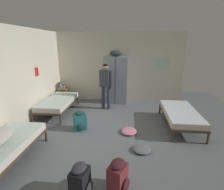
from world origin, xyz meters
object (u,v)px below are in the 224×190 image
at_px(bed_right, 180,114).
at_px(backpack_maroon, 118,176).
at_px(shelf_unit, 64,94).
at_px(locker_bank, 116,79).
at_px(bed_left_front, 2,147).
at_px(person_traveler, 106,82).
at_px(clothes_pile_grey, 142,149).
at_px(backpack_teal, 80,121).
at_px(backpack_black, 81,181).
at_px(lotion_bottle, 64,87).
at_px(bed_left_rear, 58,102).
at_px(clothes_pile_pink, 129,131).
at_px(water_bottle, 61,86).

bearing_deg(bed_right, backpack_maroon, -122.80).
bearing_deg(shelf_unit, locker_bank, 4.47).
height_order(bed_left_front, backpack_maroon, backpack_maroon).
height_order(person_traveler, clothes_pile_grey, person_traveler).
distance_m(bed_left_front, person_traveler, 3.71).
distance_m(bed_right, person_traveler, 2.69).
bearing_deg(backpack_teal, backpack_black, -73.92).
bearing_deg(backpack_black, shelf_unit, 113.73).
bearing_deg(bed_left_front, lotion_bottle, 92.67).
xyz_separation_m(bed_right, backpack_maroon, (-1.62, -2.51, -0.12)).
xyz_separation_m(bed_left_rear, clothes_pile_pink, (2.45, -1.22, -0.33)).
xyz_separation_m(water_bottle, clothes_pile_pink, (2.78, -2.39, -0.63)).
xyz_separation_m(clothes_pile_grey, clothes_pile_pink, (-0.30, 0.81, 0.00)).
xyz_separation_m(bed_right, clothes_pile_grey, (-1.16, -1.37, -0.33)).
distance_m(water_bottle, backpack_black, 4.94).
height_order(backpack_maroon, clothes_pile_grey, backpack_maroon).
distance_m(water_bottle, backpack_maroon, 5.08).
distance_m(locker_bank, backpack_teal, 2.70).
bearing_deg(lotion_bottle, person_traveler, -17.56).
height_order(bed_right, clothes_pile_pink, bed_right).
distance_m(bed_left_front, backpack_black, 1.81).
height_order(shelf_unit, backpack_black, shelf_unit).
height_order(locker_bank, person_traveler, locker_bank).
distance_m(shelf_unit, water_bottle, 0.35).
relative_size(lotion_bottle, clothes_pile_pink, 0.36).
height_order(backpack_teal, clothes_pile_pink, backpack_teal).
distance_m(water_bottle, clothes_pile_grey, 4.48).
xyz_separation_m(backpack_teal, backpack_black, (0.62, -2.14, 0.00)).
xyz_separation_m(bed_left_front, backpack_teal, (1.10, 1.57, -0.12)).
distance_m(person_traveler, clothes_pile_pink, 2.18).
distance_m(bed_left_front, backpack_maroon, 2.33).
relative_size(bed_left_rear, bed_right, 1.00).
height_order(lotion_bottle, clothes_pile_grey, lotion_bottle).
height_order(locker_bank, bed_right, locker_bank).
xyz_separation_m(bed_left_rear, backpack_black, (1.71, -3.31, -0.12)).
distance_m(person_traveler, backpack_black, 3.94).
xyz_separation_m(locker_bank, shelf_unit, (-2.12, -0.17, -0.62)).
bearing_deg(person_traveler, clothes_pile_pink, -63.90).
height_order(shelf_unit, backpack_maroon, shelf_unit).
bearing_deg(backpack_teal, lotion_bottle, 119.16).
relative_size(shelf_unit, bed_right, 0.30).
relative_size(backpack_maroon, backpack_teal, 1.00).
bearing_deg(bed_right, backpack_black, -129.48).
distance_m(bed_left_front, clothes_pile_grey, 2.86).
distance_m(backpack_maroon, clothes_pile_pink, 1.96).
bearing_deg(shelf_unit, backpack_teal, -59.95).
distance_m(locker_bank, backpack_black, 4.68).
relative_size(backpack_teal, clothes_pile_grey, 1.34).
bearing_deg(bed_left_front, backpack_maroon, -10.13).
height_order(bed_left_rear, bed_right, same).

